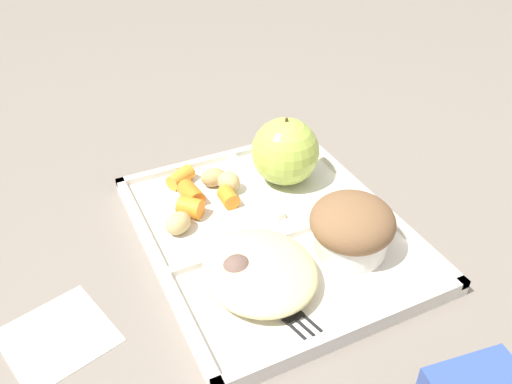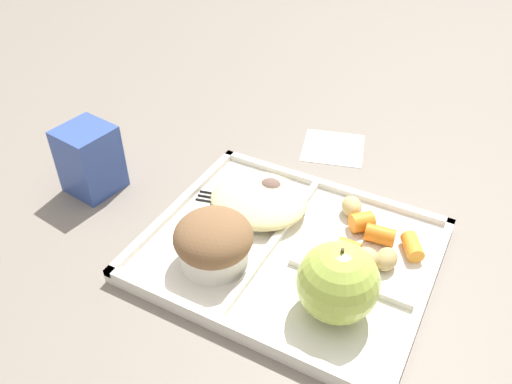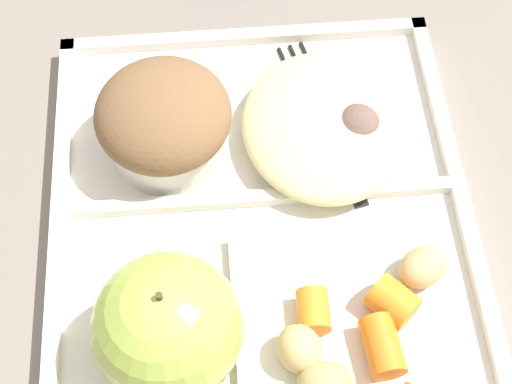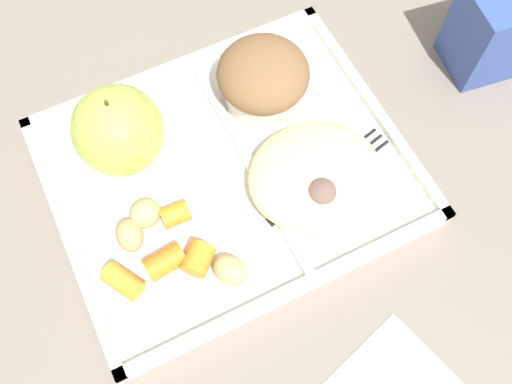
% 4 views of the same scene
% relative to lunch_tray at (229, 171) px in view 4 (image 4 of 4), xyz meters
% --- Properties ---
extents(ground, '(6.00, 6.00, 0.00)m').
position_rel_lunch_tray_xyz_m(ground, '(0.00, -0.00, -0.01)').
color(ground, slate).
extents(lunch_tray, '(0.33, 0.28, 0.02)m').
position_rel_lunch_tray_xyz_m(lunch_tray, '(0.00, 0.00, 0.00)').
color(lunch_tray, silver).
rests_on(lunch_tray, ground).
extents(green_apple, '(0.09, 0.09, 0.09)m').
position_rel_lunch_tray_xyz_m(green_apple, '(-0.08, 0.06, 0.05)').
color(green_apple, '#A8C14C').
rests_on(green_apple, lunch_tray).
extents(bran_muffin, '(0.09, 0.09, 0.07)m').
position_rel_lunch_tray_xyz_m(bran_muffin, '(0.07, 0.06, 0.04)').
color(bran_muffin, silver).
rests_on(bran_muffin, lunch_tray).
extents(carrot_slice_tilted, '(0.03, 0.02, 0.02)m').
position_rel_lunch_tray_xyz_m(carrot_slice_tilted, '(-0.07, -0.03, 0.01)').
color(carrot_slice_tilted, orange).
rests_on(carrot_slice_tilted, lunch_tray).
extents(carrot_slice_center, '(0.04, 0.04, 0.02)m').
position_rel_lunch_tray_xyz_m(carrot_slice_center, '(-0.06, -0.07, 0.02)').
color(carrot_slice_center, orange).
rests_on(carrot_slice_center, lunch_tray).
extents(carrot_slice_back, '(0.04, 0.03, 0.02)m').
position_rel_lunch_tray_xyz_m(carrot_slice_back, '(-0.09, -0.06, 0.02)').
color(carrot_slice_back, orange).
rests_on(carrot_slice_back, lunch_tray).
extents(carrot_slice_edge, '(0.03, 0.04, 0.02)m').
position_rel_lunch_tray_xyz_m(carrot_slice_edge, '(-0.13, -0.06, 0.01)').
color(carrot_slice_edge, orange).
rests_on(carrot_slice_edge, lunch_tray).
extents(potato_chunk_wedge, '(0.03, 0.03, 0.02)m').
position_rel_lunch_tray_xyz_m(potato_chunk_wedge, '(-0.11, -0.03, 0.02)').
color(potato_chunk_wedge, tan).
rests_on(potato_chunk_wedge, lunch_tray).
extents(potato_chunk_golden, '(0.04, 0.04, 0.03)m').
position_rel_lunch_tray_xyz_m(potato_chunk_golden, '(-0.09, -0.01, 0.02)').
color(potato_chunk_golden, tan).
rests_on(potato_chunk_golden, lunch_tray).
extents(potato_chunk_browned, '(0.04, 0.04, 0.02)m').
position_rel_lunch_tray_xyz_m(potato_chunk_browned, '(-0.04, -0.10, 0.02)').
color(potato_chunk_browned, tan).
rests_on(potato_chunk_browned, lunch_tray).
extents(egg_noodle_pile, '(0.13, 0.11, 0.03)m').
position_rel_lunch_tray_xyz_m(egg_noodle_pile, '(0.07, -0.05, 0.02)').
color(egg_noodle_pile, beige).
rests_on(egg_noodle_pile, lunch_tray).
extents(meatball_center, '(0.03, 0.03, 0.03)m').
position_rel_lunch_tray_xyz_m(meatball_center, '(0.07, -0.06, 0.02)').
color(meatball_center, '#755B4C').
rests_on(meatball_center, lunch_tray).
extents(meatball_front, '(0.04, 0.04, 0.04)m').
position_rel_lunch_tray_xyz_m(meatball_front, '(0.06, -0.07, 0.02)').
color(meatball_front, brown).
rests_on(meatball_front, lunch_tray).
extents(plastic_fork, '(0.15, 0.05, 0.00)m').
position_rel_lunch_tray_xyz_m(plastic_fork, '(0.09, -0.05, 0.01)').
color(plastic_fork, black).
rests_on(plastic_fork, lunch_tray).
extents(milk_carton, '(0.07, 0.07, 0.10)m').
position_rel_lunch_tray_xyz_m(milk_carton, '(0.30, 0.01, 0.04)').
color(milk_carton, '#334C99').
rests_on(milk_carton, ground).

